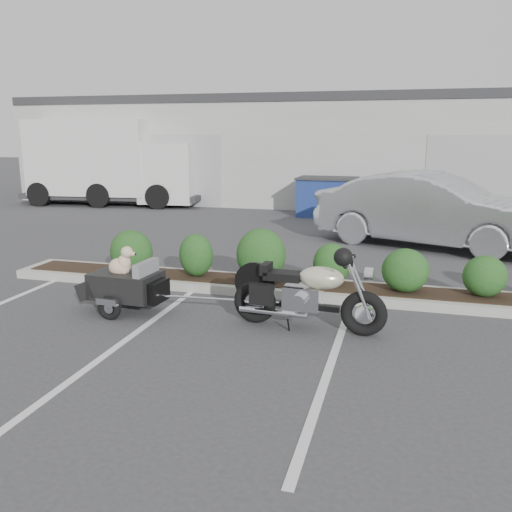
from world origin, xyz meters
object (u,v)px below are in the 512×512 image
(dumpster, at_px, (327,197))
(delivery_truck, at_px, (114,164))
(motorcycle, at_px, (307,295))
(sedan, at_px, (431,210))
(pet_trailer, at_px, (125,284))

(dumpster, bearing_deg, delivery_truck, 174.80)
(motorcycle, relative_size, dumpster, 1.12)
(sedan, relative_size, delivery_truck, 0.76)
(dumpster, distance_m, delivery_truck, 8.31)
(motorcycle, distance_m, dumpster, 10.58)
(dumpster, relative_size, delivery_truck, 0.28)
(sedan, height_order, dumpster, sedan)
(motorcycle, height_order, dumpster, dumpster)
(pet_trailer, bearing_deg, dumpster, 85.69)
(sedan, distance_m, delivery_truck, 12.40)
(pet_trailer, distance_m, delivery_truck, 13.25)
(motorcycle, height_order, pet_trailer, motorcycle)
(pet_trailer, distance_m, sedan, 7.78)
(motorcycle, xyz_separation_m, sedan, (1.82, 6.28, 0.38))
(dumpster, bearing_deg, sedan, -52.88)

